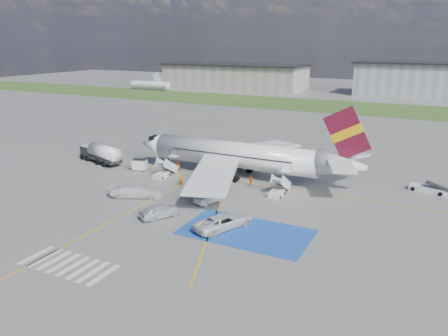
{
  "coord_description": "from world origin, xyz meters",
  "views": [
    {
      "loc": [
        27.43,
        -43.92,
        19.97
      ],
      "look_at": [
        2.08,
        6.41,
        3.5
      ],
      "focal_mm": 35.0,
      "sensor_mm": 36.0,
      "label": 1
    }
  ],
  "objects_px": {
    "airliner": "(243,156)",
    "van_white_b": "(136,190)",
    "gpu_cart": "(140,165)",
    "car_silver_b": "(210,197)",
    "fuel_tanker": "(101,155)",
    "belt_loader": "(428,189)",
    "car_silver_a": "(160,211)",
    "van_white_a": "(224,219)"
  },
  "relations": [
    {
      "from": "airliner",
      "to": "van_white_b",
      "type": "relative_size",
      "value": 7.1
    },
    {
      "from": "gpu_cart",
      "to": "car_silver_b",
      "type": "bearing_deg",
      "value": -42.58
    },
    {
      "from": "fuel_tanker",
      "to": "gpu_cart",
      "type": "xyz_separation_m",
      "value": [
        8.7,
        -0.72,
        -0.52
      ]
    },
    {
      "from": "belt_loader",
      "to": "car_silver_b",
      "type": "relative_size",
      "value": 1.22
    },
    {
      "from": "belt_loader",
      "to": "fuel_tanker",
      "type": "bearing_deg",
      "value": -158.0
    },
    {
      "from": "gpu_cart",
      "to": "car_silver_a",
      "type": "xyz_separation_m",
      "value": [
        14.03,
        -14.68,
        -0.0
      ]
    },
    {
      "from": "car_silver_b",
      "to": "van_white_b",
      "type": "relative_size",
      "value": 0.83
    },
    {
      "from": "airliner",
      "to": "van_white_b",
      "type": "bearing_deg",
      "value": -121.93
    },
    {
      "from": "van_white_b",
      "to": "belt_loader",
      "type": "bearing_deg",
      "value": -83.51
    },
    {
      "from": "car_silver_a",
      "to": "van_white_b",
      "type": "bearing_deg",
      "value": -3.49
    },
    {
      "from": "belt_loader",
      "to": "car_silver_a",
      "type": "xyz_separation_m",
      "value": [
        -27.75,
        -23.97,
        0.45
      ]
    },
    {
      "from": "car_silver_a",
      "to": "car_silver_b",
      "type": "bearing_deg",
      "value": -83.85
    },
    {
      "from": "airliner",
      "to": "car_silver_a",
      "type": "height_order",
      "value": "airliner"
    },
    {
      "from": "airliner",
      "to": "car_silver_a",
      "type": "xyz_separation_m",
      "value": [
        -2.23,
        -18.8,
        -2.57
      ]
    },
    {
      "from": "airliner",
      "to": "gpu_cart",
      "type": "xyz_separation_m",
      "value": [
        -16.26,
        -4.12,
        -2.56
      ]
    },
    {
      "from": "airliner",
      "to": "gpu_cart",
      "type": "bearing_deg",
      "value": -165.76
    },
    {
      "from": "gpu_cart",
      "to": "van_white_a",
      "type": "xyz_separation_m",
      "value": [
        22.13,
        -13.91,
        0.23
      ]
    },
    {
      "from": "fuel_tanker",
      "to": "car_silver_a",
      "type": "xyz_separation_m",
      "value": [
        22.73,
        -15.4,
        -0.52
      ]
    },
    {
      "from": "airliner",
      "to": "car_silver_b",
      "type": "bearing_deg",
      "value": -86.74
    },
    {
      "from": "car_silver_a",
      "to": "fuel_tanker",
      "type": "bearing_deg",
      "value": -5.25
    },
    {
      "from": "van_white_a",
      "to": "van_white_b",
      "type": "bearing_deg",
      "value": 10.25
    },
    {
      "from": "airliner",
      "to": "van_white_a",
      "type": "bearing_deg",
      "value": -71.97
    },
    {
      "from": "gpu_cart",
      "to": "van_white_b",
      "type": "relative_size",
      "value": 0.49
    },
    {
      "from": "car_silver_a",
      "to": "van_white_a",
      "type": "distance_m",
      "value": 8.14
    },
    {
      "from": "gpu_cart",
      "to": "belt_loader",
      "type": "xyz_separation_m",
      "value": [
        41.78,
        9.29,
        -0.45
      ]
    },
    {
      "from": "airliner",
      "to": "belt_loader",
      "type": "xyz_separation_m",
      "value": [
        25.52,
        5.17,
        -3.02
      ]
    },
    {
      "from": "gpu_cart",
      "to": "car_silver_b",
      "type": "relative_size",
      "value": 0.58
    },
    {
      "from": "fuel_tanker",
      "to": "car_silver_b",
      "type": "distance_m",
      "value": 27.0
    },
    {
      "from": "gpu_cart",
      "to": "van_white_b",
      "type": "height_order",
      "value": "van_white_b"
    },
    {
      "from": "fuel_tanker",
      "to": "gpu_cart",
      "type": "bearing_deg",
      "value": 11.81
    },
    {
      "from": "van_white_b",
      "to": "fuel_tanker",
      "type": "bearing_deg",
      "value": 32.0
    },
    {
      "from": "belt_loader",
      "to": "van_white_a",
      "type": "distance_m",
      "value": 30.41
    },
    {
      "from": "gpu_cart",
      "to": "van_white_a",
      "type": "relative_size",
      "value": 0.45
    },
    {
      "from": "van_white_a",
      "to": "fuel_tanker",
      "type": "bearing_deg",
      "value": -1.76
    },
    {
      "from": "airliner",
      "to": "gpu_cart",
      "type": "relative_size",
      "value": 14.64
    },
    {
      "from": "car_silver_a",
      "to": "gpu_cart",
      "type": "bearing_deg",
      "value": -17.41
    },
    {
      "from": "van_white_a",
      "to": "car_silver_b",
      "type": "bearing_deg",
      "value": -26.25
    },
    {
      "from": "airliner",
      "to": "van_white_a",
      "type": "height_order",
      "value": "airliner"
    },
    {
      "from": "gpu_cart",
      "to": "van_white_b",
      "type": "distance_m",
      "value": 12.64
    },
    {
      "from": "car_silver_b",
      "to": "van_white_b",
      "type": "xyz_separation_m",
      "value": [
        -9.71,
        -2.62,
        0.31
      ]
    },
    {
      "from": "airliner",
      "to": "gpu_cart",
      "type": "height_order",
      "value": "airliner"
    },
    {
      "from": "fuel_tanker",
      "to": "van_white_b",
      "type": "relative_size",
      "value": 1.87
    }
  ]
}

